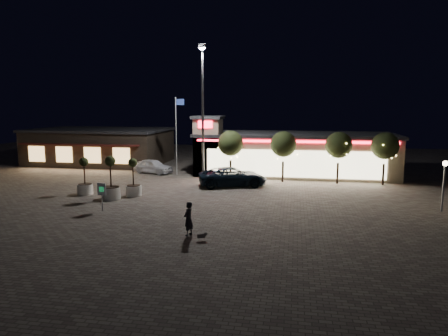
% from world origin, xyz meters
% --- Properties ---
extents(ground, '(90.00, 90.00, 0.00)m').
position_xyz_m(ground, '(0.00, 0.00, 0.00)').
color(ground, '#6C6357').
rests_on(ground, ground).
extents(retail_building, '(20.40, 8.40, 6.10)m').
position_xyz_m(retail_building, '(9.51, 15.82, 2.21)').
color(retail_building, tan).
rests_on(retail_building, ground).
extents(restaurant_building, '(16.40, 11.00, 4.30)m').
position_xyz_m(restaurant_building, '(-14.00, 19.97, 2.16)').
color(restaurant_building, '#382D23').
rests_on(restaurant_building, ground).
extents(floodlight_pole, '(0.60, 0.40, 12.38)m').
position_xyz_m(floodlight_pole, '(2.00, 8.00, 7.02)').
color(floodlight_pole, gray).
rests_on(floodlight_pole, ground).
extents(flagpole, '(0.95, 0.10, 8.00)m').
position_xyz_m(flagpole, '(-1.90, 13.00, 4.74)').
color(flagpole, white).
rests_on(flagpole, ground).
extents(lamp_post_east, '(0.36, 0.36, 3.48)m').
position_xyz_m(lamp_post_east, '(20.00, 2.00, 2.46)').
color(lamp_post_east, gray).
rests_on(lamp_post_east, ground).
extents(string_tree_a, '(2.42, 2.42, 4.79)m').
position_xyz_m(string_tree_a, '(4.00, 11.00, 3.56)').
color(string_tree_a, '#332319').
rests_on(string_tree_a, ground).
extents(string_tree_b, '(2.42, 2.42, 4.79)m').
position_xyz_m(string_tree_b, '(9.00, 11.00, 3.56)').
color(string_tree_b, '#332319').
rests_on(string_tree_b, ground).
extents(string_tree_c, '(2.42, 2.42, 4.79)m').
position_xyz_m(string_tree_c, '(14.00, 11.00, 3.56)').
color(string_tree_c, '#332319').
rests_on(string_tree_c, ground).
extents(string_tree_d, '(2.42, 2.42, 4.79)m').
position_xyz_m(string_tree_d, '(18.00, 11.00, 3.56)').
color(string_tree_d, '#332319').
rests_on(string_tree_d, ground).
extents(pickup_truck, '(6.67, 4.57, 1.69)m').
position_xyz_m(pickup_truck, '(4.68, 8.14, 0.85)').
color(pickup_truck, black).
rests_on(pickup_truck, ground).
extents(white_sedan, '(4.80, 3.08, 1.52)m').
position_xyz_m(white_sedan, '(-4.79, 13.47, 0.76)').
color(white_sedan, white).
rests_on(white_sedan, ground).
extents(pedestrian, '(0.64, 0.79, 1.89)m').
position_xyz_m(pedestrian, '(4.42, -5.94, 0.95)').
color(pedestrian, black).
rests_on(pedestrian, ground).
extents(dog, '(0.53, 0.33, 0.29)m').
position_xyz_m(dog, '(5.37, -6.61, 0.28)').
color(dog, '#59514C').
rests_on(dog, ground).
extents(planter_left, '(1.23, 1.23, 3.02)m').
position_xyz_m(planter_left, '(-6.57, 2.65, 0.93)').
color(planter_left, white).
rests_on(planter_left, ground).
extents(planter_mid, '(1.36, 1.36, 3.35)m').
position_xyz_m(planter_mid, '(-3.73, 1.49, 1.04)').
color(planter_mid, white).
rests_on(planter_mid, ground).
extents(planter_right, '(1.23, 1.23, 3.03)m').
position_xyz_m(planter_right, '(-2.49, 2.83, 0.94)').
color(planter_right, white).
rests_on(planter_right, ground).
extents(valet_sign, '(0.64, 0.13, 1.94)m').
position_xyz_m(valet_sign, '(-2.73, -1.97, 1.36)').
color(valet_sign, gray).
rests_on(valet_sign, ground).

